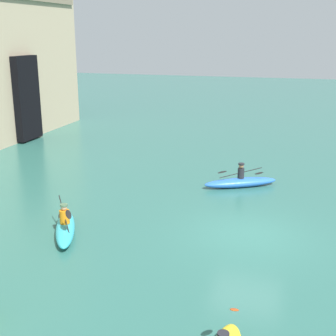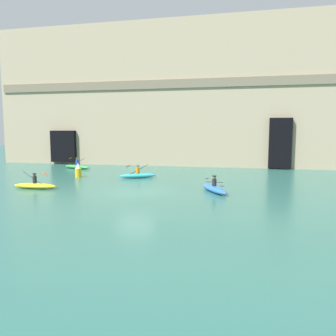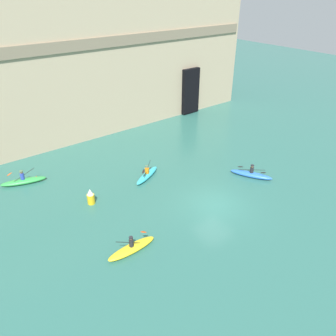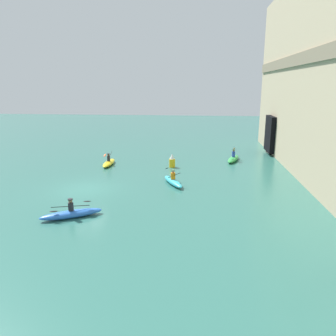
# 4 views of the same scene
# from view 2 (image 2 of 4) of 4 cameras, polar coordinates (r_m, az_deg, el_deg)

# --- Properties ---
(ground_plane) EXTENTS (120.00, 120.00, 0.00)m
(ground_plane) POSITION_cam_2_polar(r_m,az_deg,el_deg) (22.03, -5.73, -4.16)
(ground_plane) COLOR #2D665B
(cliff_bluff) EXTENTS (41.01, 7.65, 16.34)m
(cliff_bluff) POSITION_cam_2_polar(r_m,az_deg,el_deg) (41.09, -0.05, 12.23)
(cliff_bluff) COLOR tan
(cliff_bluff) RESTS_ON ground
(kayak_cyan) EXTENTS (3.13, 1.98, 1.18)m
(kayak_cyan) POSITION_cam_2_polar(r_m,az_deg,el_deg) (28.33, -5.31, -1.25)
(kayak_cyan) COLOR #33B2C6
(kayak_cyan) RESTS_ON ground
(kayak_yellow) EXTENTS (3.25, 0.84, 1.23)m
(kayak_yellow) POSITION_cam_2_polar(r_m,az_deg,el_deg) (24.93, -22.16, -2.83)
(kayak_yellow) COLOR yellow
(kayak_yellow) RESTS_ON ground
(kayak_green) EXTENTS (3.53, 1.76, 1.23)m
(kayak_green) POSITION_cam_2_polar(r_m,az_deg,el_deg) (36.39, -15.52, 0.26)
(kayak_green) COLOR green
(kayak_green) RESTS_ON ground
(kayak_blue) EXTENTS (2.29, 3.35, 1.12)m
(kayak_blue) POSITION_cam_2_polar(r_m,az_deg,el_deg) (21.99, 8.04, -3.56)
(kayak_blue) COLOR blue
(kayak_blue) RESTS_ON ground
(marker_buoy) EXTENTS (0.55, 0.55, 1.23)m
(marker_buoy) POSITION_cam_2_polar(r_m,az_deg,el_deg) (29.83, -15.37, -0.44)
(marker_buoy) COLOR yellow
(marker_buoy) RESTS_ON ground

